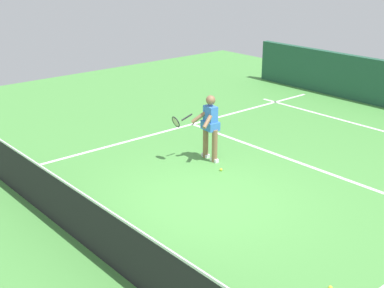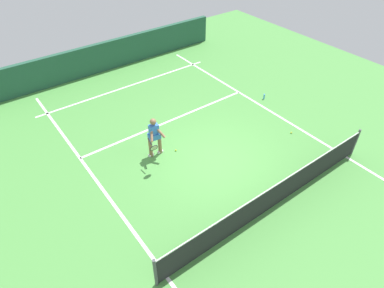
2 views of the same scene
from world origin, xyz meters
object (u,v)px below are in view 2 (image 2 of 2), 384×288
tennis_ball_near (176,150)px  water_bottle (264,96)px  tennis_ball_mid (291,133)px  tennis_player (154,136)px

tennis_ball_near → water_bottle: size_ratio=0.28×
water_bottle → tennis_ball_near: bearing=6.7°
tennis_ball_near → tennis_ball_mid: size_ratio=1.00×
tennis_player → tennis_ball_near: 1.10m
tennis_player → tennis_ball_mid: bearing=157.0°
tennis_ball_near → water_bottle: (-5.21, -0.61, 0.09)m
tennis_ball_mid → water_bottle: bearing=-112.4°
tennis_ball_near → tennis_ball_mid: same height
tennis_ball_mid → water_bottle: 2.63m
tennis_ball_near → tennis_player: bearing=-20.3°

